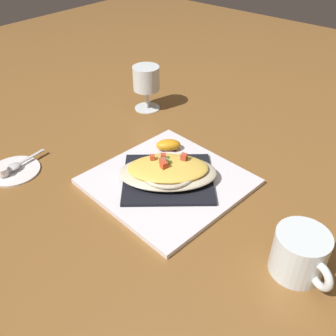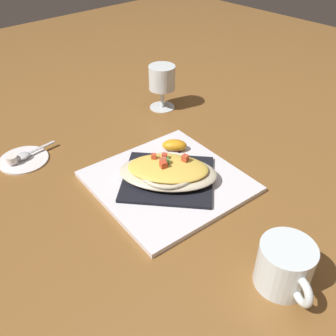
{
  "view_description": "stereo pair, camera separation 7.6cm",
  "coord_description": "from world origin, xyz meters",
  "views": [
    {
      "loc": [
        -0.4,
        0.47,
        0.5
      ],
      "look_at": [
        0.0,
        0.0,
        0.04
      ],
      "focal_mm": 40.18,
      "sensor_mm": 36.0,
      "label": 1
    },
    {
      "loc": [
        -0.45,
        0.41,
        0.5
      ],
      "look_at": [
        0.0,
        0.0,
        0.04
      ],
      "focal_mm": 40.18,
      "sensor_mm": 36.0,
      "label": 2
    }
  ],
  "objects": [
    {
      "name": "spoon",
      "position": [
        0.28,
        0.18,
        0.01
      ],
      "size": [
        0.03,
        0.1,
        0.01
      ],
      "color": "silver",
      "rests_on": "creamer_saucer"
    },
    {
      "name": "ground_plane",
      "position": [
        0.0,
        0.0,
        0.0
      ],
      "size": [
        2.6,
        2.6,
        0.0
      ],
      "primitive_type": "plane",
      "color": "brown"
    },
    {
      "name": "creamer_saucer",
      "position": [
        0.28,
        0.19,
        0.0
      ],
      "size": [
        0.11,
        0.11,
        0.01
      ],
      "primitive_type": "cylinder",
      "color": "white",
      "rests_on": "ground_plane"
    },
    {
      "name": "gratin_dish",
      "position": [
        0.0,
        -0.0,
        0.03
      ],
      "size": [
        0.23,
        0.22,
        0.05
      ],
      "color": "beige",
      "rests_on": "folded_napkin"
    },
    {
      "name": "coffee_mug",
      "position": [
        -0.3,
        0.04,
        0.04
      ],
      "size": [
        0.11,
        0.09,
        0.08
      ],
      "color": "white",
      "rests_on": "ground_plane"
    },
    {
      "name": "square_plate",
      "position": [
        0.0,
        0.0,
        0.01
      ],
      "size": [
        0.31,
        0.31,
        0.01
      ],
      "primitive_type": "cube",
      "rotation": [
        0.0,
        0.0,
        -0.09
      ],
      "color": "white",
      "rests_on": "ground_plane"
    },
    {
      "name": "stemmed_glass",
      "position": [
        0.26,
        -0.22,
        0.08
      ],
      "size": [
        0.07,
        0.07,
        0.12
      ],
      "color": "white",
      "rests_on": "ground_plane"
    },
    {
      "name": "orange_garnish",
      "position": [
        0.07,
        -0.09,
        0.02
      ],
      "size": [
        0.06,
        0.06,
        0.03
      ],
      "color": "#47126A",
      "rests_on": "square_plate"
    },
    {
      "name": "creamer_cup_0",
      "position": [
        0.28,
        0.21,
        0.02
      ],
      "size": [
        0.02,
        0.02,
        0.02
      ],
      "primitive_type": "cylinder",
      "color": "white",
      "rests_on": "creamer_saucer"
    },
    {
      "name": "folded_napkin",
      "position": [
        0.0,
        0.0,
        0.01
      ],
      "size": [
        0.25,
        0.25,
        0.01
      ],
      "primitive_type": "cube",
      "rotation": [
        0.0,
        0.0,
        0.72
      ],
      "color": "black",
      "rests_on": "square_plate"
    }
  ]
}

